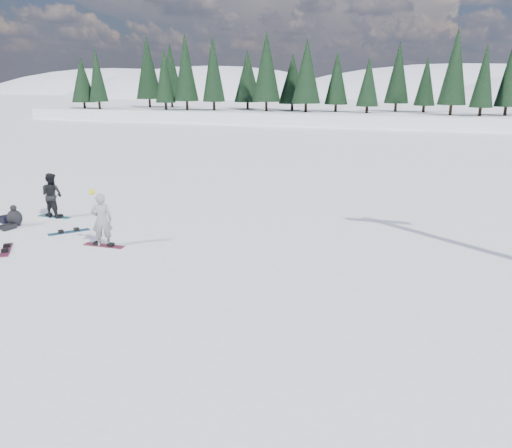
{
  "coord_description": "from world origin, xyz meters",
  "views": [
    {
      "loc": [
        11.57,
        -13.47,
        5.5
      ],
      "look_at": [
        6.61,
        1.01,
        1.1
      ],
      "focal_mm": 35.0,
      "sensor_mm": 36.0,
      "label": 1
    }
  ],
  "objects": [
    {
      "name": "ground",
      "position": [
        0.0,
        0.0,
        0.0
      ],
      "size": [
        420.0,
        420.0,
        0.0
      ],
      "primitive_type": "plane",
      "color": "white",
      "rests_on": "ground"
    },
    {
      "name": "alpine_backdrop",
      "position": [
        -11.72,
        189.16,
        -13.97
      ],
      "size": [
        412.5,
        227.0,
        53.2
      ],
      "color": "white",
      "rests_on": "ground"
    },
    {
      "name": "snowboarder_woman",
      "position": [
        1.28,
        0.31,
        0.94
      ],
      "size": [
        0.81,
        0.72,
        2.02
      ],
      "rotation": [
        0.0,
        0.0,
        3.66
      ],
      "color": "gray",
      "rests_on": "ground"
    },
    {
      "name": "snowboarder_man",
      "position": [
        -2.99,
        2.9,
        0.94
      ],
      "size": [
        0.96,
        0.77,
        1.88
      ],
      "primitive_type": "imported",
      "rotation": [
        0.0,
        0.0,
        3.07
      ],
      "color": "black",
      "rests_on": "ground"
    },
    {
      "name": "seated_rider",
      "position": [
        -3.5,
        1.23,
        0.33
      ],
      "size": [
        0.73,
        1.08,
        0.86
      ],
      "rotation": [
        0.0,
        0.0,
        -0.25
      ],
      "color": "black",
      "rests_on": "ground"
    },
    {
      "name": "gear_bag",
      "position": [
        -4.2,
        1.49,
        0.15
      ],
      "size": [
        0.53,
        0.44,
        0.3
      ],
      "primitive_type": "cube",
      "rotation": [
        0.0,
        0.0,
        -0.37
      ],
      "color": "black",
      "rests_on": "ground"
    },
    {
      "name": "snowboard_woman",
      "position": [
        1.28,
        0.31,
        0.01
      ],
      "size": [
        1.51,
        0.32,
        0.03
      ],
      "primitive_type": "cube",
      "rotation": [
        0.0,
        0.0,
        0.03
      ],
      "color": "maroon",
      "rests_on": "ground"
    },
    {
      "name": "snowboard_man",
      "position": [
        -2.99,
        2.9,
        0.01
      ],
      "size": [
        1.5,
        0.29,
        0.03
      ],
      "primitive_type": "cube",
      "rotation": [
        0.0,
        0.0,
        0.01
      ],
      "color": "teal",
      "rests_on": "ground"
    },
    {
      "name": "snowboard_loose_b",
      "position": [
        -1.57,
        -1.14,
        0.01
      ],
      "size": [
        1.15,
        1.35,
        0.03
      ],
      "primitive_type": "cube",
      "rotation": [
        0.0,
        0.0,
        -0.9
      ],
      "color": "maroon",
      "rests_on": "ground"
    },
    {
      "name": "snowboard_loose_a",
      "position": [
        -0.94,
        1.26,
        0.01
      ],
      "size": [
        1.17,
        1.33,
        0.03
      ],
      "primitive_type": "cube",
      "rotation": [
        0.0,
        0.0,
        0.88
      ],
      "color": "#175480",
      "rests_on": "ground"
    }
  ]
}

